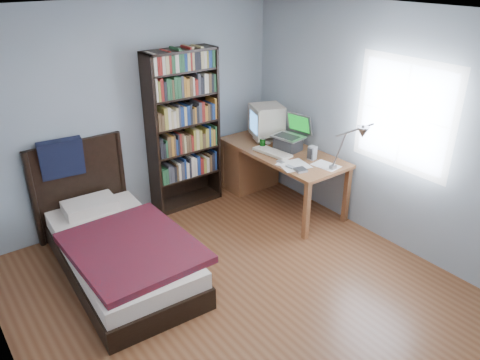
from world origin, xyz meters
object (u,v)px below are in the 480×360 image
Objects in this scene: laptop at (289,141)px; bookshelf at (184,131)px; crt_monitor at (266,120)px; speaker at (312,153)px; keyboard at (273,152)px; desk at (258,162)px; soda_can at (263,143)px; bed at (117,247)px; desk_lamp at (358,136)px.

bookshelf reaches higher than laptop.
speaker is (0.03, -0.83, -0.18)m from crt_monitor.
keyboard is 0.25× the size of bookshelf.
desk is 1.13m from bookshelf.
soda_can is at bearing -135.64° from crt_monitor.
crt_monitor is at bearing 11.80° from bed.
bookshelf is 1.68m from bed.
speaker reaches higher than desk.
desk_lamp is 0.88m from speaker.
bed is (-2.08, -0.06, -0.49)m from keyboard.
desk_lamp reaches higher than speaker.
desk is at bearing 13.55° from bed.
speaker is 0.66m from soda_can.
bookshelf is at bearing 143.42° from laptop.
laptop is 3.45× the size of soda_can.
soda_can is (-0.14, -0.27, 0.37)m from desk.
desk_lamp is 2.65m from bed.
bed reaches higher than speaker.
desk is 0.66m from laptop.
bookshelf is at bearing 123.22° from speaker.
speaker is 0.08× the size of bookshelf.
keyboard is (-0.12, 1.15, -0.52)m from desk_lamp.
laptop is 0.21× the size of bed.
crt_monitor is 0.54m from keyboard.
bed reaches higher than keyboard.
desk is 3.25× the size of crt_monitor.
bookshelf is (-0.94, 0.26, 0.56)m from desk.
crt_monitor is 1.07× the size of keyboard.
bed is at bearing 153.68° from desk_lamp.
bookshelf is at bearing 164.36° from desk.
laptop is at bearing 0.96° from bed.
crt_monitor reaches higher than soda_can.
crt_monitor is at bearing -17.51° from bookshelf.
soda_can reaches higher than keyboard.
crt_monitor reaches higher than speaker.
soda_can is at bearing -33.57° from bookshelf.
crt_monitor is at bearing -37.78° from desk.
desk_lamp reaches higher than soda_can.
keyboard is (-0.23, -0.42, -0.25)m from crt_monitor.
keyboard is at bearing 1.66° from bed.
desk is 1.83m from desk_lamp.
desk is 3.46× the size of keyboard.
desk_lamp is at bearing -26.32° from bed.
speaker reaches higher than keyboard.
keyboard is 3.03× the size of speaker.
desk_lamp is 0.32× the size of bed.
soda_can is (-0.24, 0.62, -0.02)m from speaker.
crt_monitor is at bearing 53.40° from keyboard.
soda_can is 0.07× the size of bookshelf.
bookshelf is (-1.02, 0.32, -0.02)m from crt_monitor.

